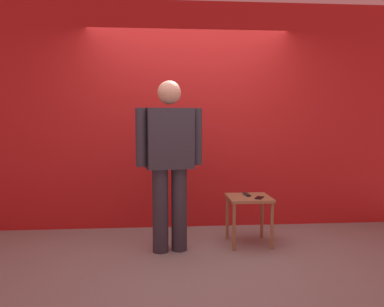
% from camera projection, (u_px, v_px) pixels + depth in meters
% --- Properties ---
extents(ground_plane, '(12.00, 12.00, 0.00)m').
position_uv_depth(ground_plane, '(198.00, 259.00, 3.90)').
color(ground_plane, gray).
extents(back_wall_red, '(6.19, 0.12, 2.85)m').
position_uv_depth(back_wall_red, '(188.00, 116.00, 5.01)').
color(back_wall_red, red).
rests_on(back_wall_red, ground_plane).
extents(standing_person, '(0.71, 0.32, 1.78)m').
position_uv_depth(standing_person, '(170.00, 157.00, 4.06)').
color(standing_person, '#2D2D38').
rests_on(standing_person, ground_plane).
extents(side_table, '(0.47, 0.47, 0.54)m').
position_uv_depth(side_table, '(249.00, 205.00, 4.33)').
color(side_table, olive).
rests_on(side_table, ground_plane).
extents(cell_phone, '(0.13, 0.16, 0.01)m').
position_uv_depth(cell_phone, '(259.00, 198.00, 4.24)').
color(cell_phone, black).
rests_on(cell_phone, side_table).
extents(tv_remote, '(0.06, 0.17, 0.02)m').
position_uv_depth(tv_remote, '(247.00, 194.00, 4.39)').
color(tv_remote, black).
rests_on(tv_remote, side_table).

